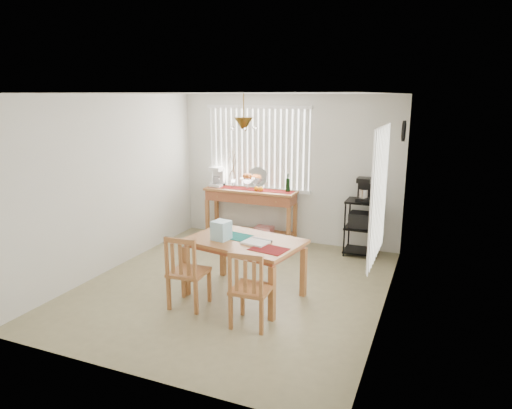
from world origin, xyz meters
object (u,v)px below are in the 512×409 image
at_px(sideboard, 251,202).
at_px(chair_right, 250,289).
at_px(wire_cart, 362,222).
at_px(chair_left, 187,272).
at_px(cart_items, 364,190).
at_px(dining_table, 245,246).

distance_m(sideboard, chair_right, 3.21).
xyz_separation_m(wire_cart, chair_left, (-1.66, -2.77, -0.09)).
bearing_deg(chair_left, chair_right, -9.49).
relative_size(cart_items, dining_table, 0.24).
relative_size(wire_cart, cart_items, 2.43).
bearing_deg(chair_right, dining_table, 118.11).
height_order(cart_items, chair_left, cart_items).
distance_m(sideboard, wire_cart, 2.00).
relative_size(cart_items, chair_right, 0.41).
bearing_deg(chair_right, cart_items, 75.66).
bearing_deg(chair_left, sideboard, 96.76).
bearing_deg(sideboard, chair_right, -67.18).
bearing_deg(sideboard, dining_table, -69.05).
bearing_deg(cart_items, wire_cart, -90.00).
distance_m(dining_table, chair_right, 0.87).
bearing_deg(wire_cart, dining_table, -117.66).
height_order(cart_items, dining_table, cart_items).
xyz_separation_m(wire_cart, dining_table, (-1.14, -2.18, 0.13)).
xyz_separation_m(sideboard, chair_right, (1.24, -2.95, -0.25)).
xyz_separation_m(cart_items, chair_left, (-1.66, -2.78, -0.63)).
relative_size(cart_items, chair_left, 0.40).
height_order(cart_items, chair_right, cart_items).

